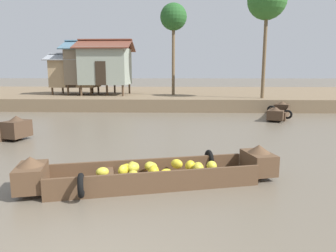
% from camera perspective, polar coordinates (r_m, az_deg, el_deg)
% --- Properties ---
extents(ground_plane, '(300.00, 300.00, 0.00)m').
position_cam_1_polar(ground_plane, '(13.10, -3.82, -1.83)').
color(ground_plane, '#665B4C').
extents(riverbank_strip, '(160.00, 20.00, 0.87)m').
position_cam_1_polar(riverbank_strip, '(30.71, -0.35, 5.63)').
color(riverbank_strip, '#756047').
rests_on(riverbank_strip, ground).
extents(banana_boat, '(6.05, 2.59, 0.84)m').
position_cam_1_polar(banana_boat, '(7.41, -2.63, -8.63)').
color(banana_boat, brown).
rests_on(banana_boat, ground).
extents(fishing_skiff_distant, '(2.51, 4.44, 0.83)m').
position_cam_1_polar(fishing_skiff_distant, '(19.64, 19.74, 2.39)').
color(fishing_skiff_distant, '#473323').
rests_on(fishing_skiff_distant, ground).
extents(stilt_house_left, '(4.26, 3.15, 3.39)m').
position_cam_1_polar(stilt_house_left, '(27.24, -16.68, 9.41)').
color(stilt_house_left, '#4C3826').
rests_on(stilt_house_left, riverbank_strip).
extents(stilt_house_mid_left, '(4.23, 3.84, 4.42)m').
position_cam_1_polar(stilt_house_mid_left, '(26.95, -13.88, 10.70)').
color(stilt_house_mid_left, '#4C3826').
rests_on(stilt_house_mid_left, riverbank_strip).
extents(stilt_house_mid_right, '(4.35, 4.08, 4.44)m').
position_cam_1_polar(stilt_house_mid_right, '(26.06, -11.37, 10.86)').
color(stilt_house_mid_right, '#4C3826').
rests_on(stilt_house_mid_right, riverbank_strip).
extents(palm_tree_near, '(2.62, 2.62, 7.91)m').
position_cam_1_polar(palm_tree_near, '(23.37, 17.79, 21.10)').
color(palm_tree_near, brown).
rests_on(palm_tree_near, riverbank_strip).
extents(palm_tree_far, '(2.09, 2.09, 7.14)m').
position_cam_1_polar(palm_tree_far, '(25.59, 1.02, 19.23)').
color(palm_tree_far, brown).
rests_on(palm_tree_far, riverbank_strip).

